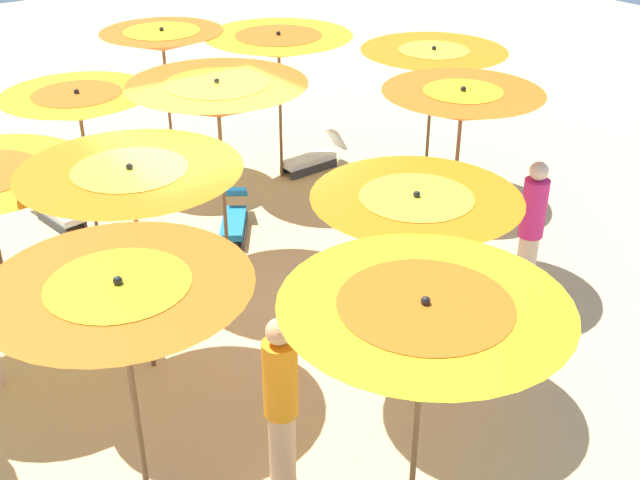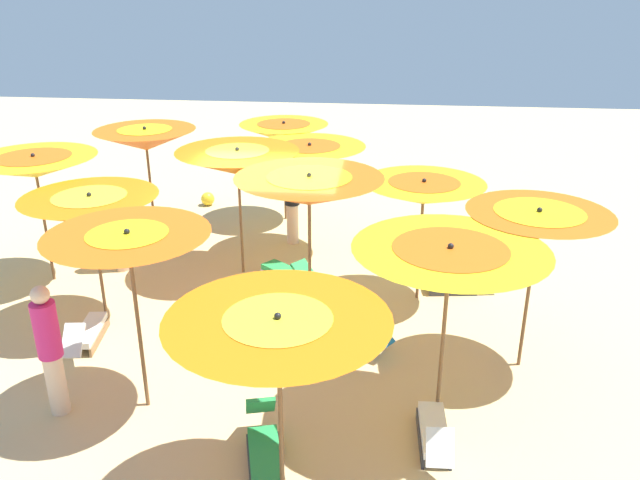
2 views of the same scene
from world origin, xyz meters
name	(u,v)px [view 2 (image 2 of 2)]	position (x,y,z in m)	size (l,w,h in m)	color
ground	(266,307)	(0.00, 0.00, -0.02)	(36.97, 36.97, 0.04)	#D1B57F
beach_umbrella_0	(278,335)	(0.98, -4.28, 2.05)	(2.17, 2.17, 2.28)	brown
beach_umbrella_1	(449,262)	(2.69, -2.67, 2.16)	(2.26, 2.26, 2.39)	brown
beach_umbrella_2	(538,223)	(3.94, -1.35, 2.19)	(1.90, 1.90, 2.40)	brown
beach_umbrella_3	(129,248)	(-1.04, -2.82, 2.22)	(1.95, 1.95, 2.47)	brown
beach_umbrella_4	(309,190)	(0.81, -0.53, 2.26)	(2.21, 2.21, 2.52)	brown
beach_umbrella_5	(424,193)	(2.55, 0.59, 1.91)	(2.00, 2.00, 2.15)	brown
beach_umbrella_6	(91,210)	(-2.46, -0.79, 1.92)	(2.04, 2.04, 2.20)	brown
beach_umbrella_7	(238,162)	(-0.68, 1.30, 2.13)	(2.19, 2.19, 2.40)	brown
beach_umbrella_8	(310,154)	(0.46, 2.39, 2.02)	(2.14, 2.14, 2.25)	brown
beach_umbrella_9	(35,167)	(-4.07, 0.62, 2.14)	(2.12, 2.12, 2.38)	brown
beach_umbrella_10	(146,140)	(-2.72, 2.32, 2.24)	(1.95, 1.95, 2.50)	brown
beach_umbrella_11	(284,132)	(-0.32, 4.20, 2.01)	(1.94, 1.94, 2.26)	brown
lounger_0	(434,434)	(2.62, -3.25, 0.20)	(0.38, 1.21, 0.62)	#333338
lounger_1	(264,449)	(0.68, -3.74, 0.21)	(0.68, 1.31, 0.63)	#333338
lounger_2	(349,332)	(1.47, -1.03, 0.19)	(1.26, 1.03, 0.53)	#333338
lounger_3	(459,281)	(3.28, 0.89, 0.21)	(1.31, 0.51, 0.59)	#333338
lounger_4	(87,333)	(-2.45, -1.49, 0.20)	(0.48, 1.38, 0.60)	olive
lounger_5	(286,271)	(0.19, 0.98, 0.20)	(1.12, 1.00, 0.51)	silver
beachgoer_0	(117,223)	(-2.97, 1.14, 0.94)	(0.30, 0.30, 1.79)	#D8A87F
beachgoer_1	(292,199)	(0.05, 2.81, 0.96)	(0.30, 0.30, 1.82)	beige
beachgoer_2	(50,348)	(-2.10, -3.07, 0.94)	(0.30, 0.30, 1.79)	beige
beach_ball	(208,199)	(-2.34, 4.92, 0.16)	(0.32, 0.32, 0.32)	yellow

